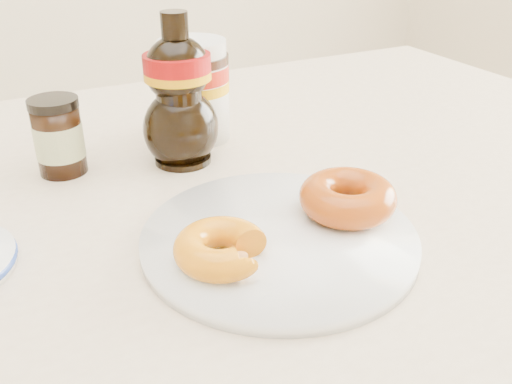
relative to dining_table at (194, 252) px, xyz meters
name	(u,v)px	position (x,y,z in m)	size (l,w,h in m)	color
dining_table	(194,252)	(0.00, 0.00, 0.00)	(1.40, 0.90, 0.75)	beige
plate	(279,238)	(0.04, -0.14, 0.09)	(0.27, 0.27, 0.01)	white
donut_bitten	(221,248)	(-0.03, -0.16, 0.11)	(0.09, 0.09, 0.03)	orange
donut_whole	(348,197)	(0.12, -0.14, 0.11)	(0.10, 0.10, 0.04)	#984209
nutella_jar	(194,87)	(0.07, 0.15, 0.16)	(0.10, 0.10, 0.14)	white
syrup_bottle	(179,91)	(0.02, 0.09, 0.18)	(0.10, 0.08, 0.19)	black
dark_jar	(59,137)	(-0.12, 0.12, 0.13)	(0.06, 0.06, 0.09)	black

